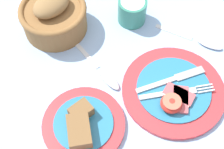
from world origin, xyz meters
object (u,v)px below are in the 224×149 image
Objects in this scene: breakfast_plate at (173,90)px; bread_basket at (54,16)px; teaspoon_by_saucer at (103,73)px; bread_plate at (83,124)px; sugar_cup at (132,10)px; teaspoon_near_cup at (200,41)px.

breakfast_plate is 1.40× the size of bread_basket.
breakfast_plate is 0.18m from teaspoon_by_saucer.
sugar_cup is at bearing 42.03° from bread_plate.
sugar_cup is 0.22m from bread_basket.
teaspoon_by_saucer is 0.29m from teaspoon_near_cup.
bread_plate reaches higher than teaspoon_by_saucer.
teaspoon_near_cup is at bearing -51.24° from sugar_cup.
teaspoon_by_saucer is at bearing 135.35° from breakfast_plate.
teaspoon_near_cup is at bearing 32.15° from breakfast_plate.
bread_plate reaches higher than teaspoon_near_cup.
bread_plate is 1.01× the size of teaspoon_by_saucer.
sugar_cup reaches higher than teaspoon_near_cup.
breakfast_plate is 0.24m from bread_plate.
teaspoon_near_cup is (0.28, -0.03, 0.00)m from teaspoon_by_saucer.
breakfast_plate reaches higher than teaspoon_by_saucer.
bread_plate is 0.35m from sugar_cup.
bread_basket is at bearing 79.37° from bread_plate.
breakfast_plate is 0.18m from teaspoon_near_cup.
bread_basket is (0.06, 0.31, 0.04)m from bread_plate.
teaspoon_near_cup is (0.13, -0.16, -0.03)m from sugar_cup.
sugar_cup is (0.03, 0.26, 0.03)m from breakfast_plate.
sugar_cup is 0.20m from teaspoon_by_saucer.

